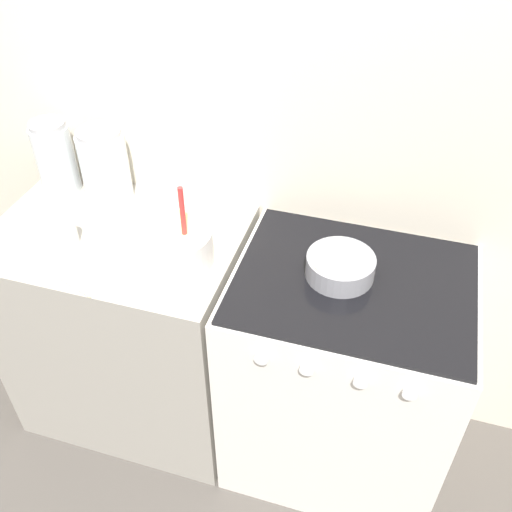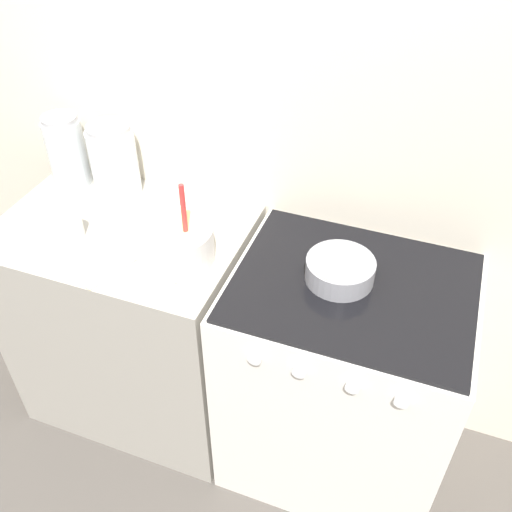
% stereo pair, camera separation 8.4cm
% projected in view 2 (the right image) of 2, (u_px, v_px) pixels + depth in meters
% --- Properties ---
extents(ground_plane, '(12.00, 12.00, 0.00)m').
position_uv_depth(ground_plane, '(211.00, 483.00, 2.20)').
color(ground_plane, '#4C4742').
extents(wall_back, '(4.69, 0.05, 2.40)m').
position_uv_depth(wall_back, '(269.00, 131.00, 1.86)').
color(wall_back, beige).
rests_on(wall_back, ground_plane).
extents(countertop_cabinet, '(0.84, 0.59, 0.92)m').
position_uv_depth(countertop_cabinet, '(137.00, 321.00, 2.23)').
color(countertop_cabinet, '#9E998E').
rests_on(countertop_cabinet, ground_plane).
extents(stove, '(0.75, 0.61, 0.92)m').
position_uv_depth(stove, '(340.00, 380.00, 2.01)').
color(stove, white).
rests_on(stove, ground_plane).
extents(mixing_bowl, '(0.25, 0.25, 0.29)m').
position_uv_depth(mixing_bowl, '(174.00, 241.00, 1.77)').
color(mixing_bowl, white).
rests_on(mixing_bowl, countertop_cabinet).
extents(baking_pan, '(0.21, 0.21, 0.07)m').
position_uv_depth(baking_pan, '(340.00, 269.00, 1.71)').
color(baking_pan, gray).
rests_on(baking_pan, stove).
extents(storage_jar_left, '(0.14, 0.14, 0.27)m').
position_uv_depth(storage_jar_left, '(68.00, 155.00, 2.08)').
color(storage_jar_left, silver).
rests_on(storage_jar_left, countertop_cabinet).
extents(storage_jar_middle, '(0.17, 0.17, 0.27)m').
position_uv_depth(storage_jar_middle, '(115.00, 165.00, 2.02)').
color(storage_jar_middle, silver).
rests_on(storage_jar_middle, countertop_cabinet).
extents(tin_can, '(0.07, 0.07, 0.09)m').
position_uv_depth(tin_can, '(72.00, 224.00, 1.87)').
color(tin_can, silver).
rests_on(tin_can, countertop_cabinet).
extents(recipe_page, '(0.27, 0.32, 0.01)m').
position_uv_depth(recipe_page, '(107.00, 254.00, 1.82)').
color(recipe_page, beige).
rests_on(recipe_page, countertop_cabinet).
extents(measuring_spoon, '(0.12, 0.04, 0.04)m').
position_uv_depth(measuring_spoon, '(172.00, 277.00, 1.72)').
color(measuring_spoon, white).
rests_on(measuring_spoon, countertop_cabinet).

